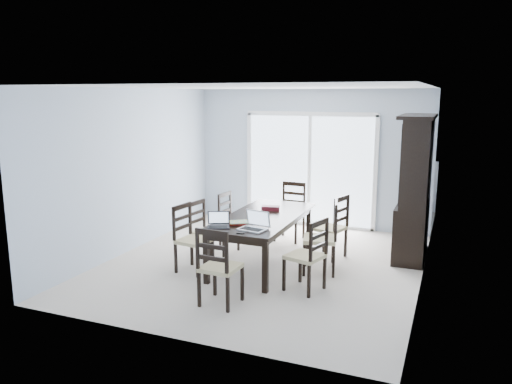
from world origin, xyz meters
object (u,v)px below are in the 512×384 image
(chair_left_mid, at_px, (203,223))
(cell_phone, at_px, (241,233))
(game_box, at_px, (271,208))
(dining_table, at_px, (263,221))
(china_hutch, at_px, (415,189))
(chair_right_far, at_px, (335,220))
(chair_left_far, at_px, (230,214))
(hot_tub, at_px, (292,192))
(chair_right_near, at_px, (311,248))
(chair_end_near, at_px, (217,259))
(chair_end_far, at_px, (292,205))
(chair_left_near, at_px, (188,231))
(laptop_silver, at_px, (252,226))
(chair_right_mid, at_px, (327,229))
(laptop_dark, at_px, (218,224))

(chair_left_mid, distance_m, cell_phone, 1.44)
(game_box, bearing_deg, dining_table, -88.01)
(china_hutch, bearing_deg, chair_right_far, -151.83)
(chair_left_far, bearing_deg, dining_table, 58.20)
(chair_right_far, bearing_deg, chair_left_far, 105.35)
(game_box, bearing_deg, hot_tub, 101.57)
(game_box, bearing_deg, chair_right_near, -48.98)
(chair_left_far, distance_m, chair_end_near, 2.47)
(dining_table, distance_m, chair_end_far, 1.47)
(chair_right_near, bearing_deg, game_box, 57.44)
(cell_phone, bearing_deg, chair_end_far, 82.67)
(hot_tub, bearing_deg, china_hutch, -39.33)
(chair_left_near, bearing_deg, game_box, 145.27)
(chair_left_near, bearing_deg, laptop_silver, 87.97)
(chair_right_far, bearing_deg, chair_left_near, 141.54)
(hot_tub, bearing_deg, chair_left_far, -94.40)
(china_hutch, height_order, chair_end_near, china_hutch)
(chair_end_near, distance_m, laptop_silver, 0.85)
(chair_left_near, distance_m, laptop_silver, 1.09)
(chair_end_far, bearing_deg, chair_right_mid, 127.82)
(china_hutch, xyz_separation_m, game_box, (-2.04, -0.89, -0.29))
(china_hutch, xyz_separation_m, chair_right_mid, (-1.06, -1.22, -0.44))
(dining_table, bearing_deg, laptop_silver, -78.77)
(chair_left_mid, relative_size, laptop_dark, 2.92)
(chair_left_near, bearing_deg, cell_phone, 76.39)
(dining_table, bearing_deg, game_box, 91.99)
(chair_end_far, bearing_deg, chair_left_near, 70.79)
(dining_table, xyz_separation_m, chair_right_far, (0.92, 0.66, -0.06))
(china_hutch, distance_m, game_box, 2.24)
(chair_left_mid, distance_m, laptop_silver, 1.39)
(chair_right_far, xyz_separation_m, chair_end_far, (-0.95, 0.81, -0.00))
(chair_left_near, height_order, laptop_silver, chair_left_near)
(chair_right_far, relative_size, chair_end_near, 1.02)
(chair_left_near, bearing_deg, dining_table, 132.15)
(chair_left_mid, bearing_deg, chair_right_near, 78.30)
(chair_right_far, bearing_deg, hot_tub, 45.75)
(chair_left_mid, height_order, chair_right_mid, chair_right_mid)
(chair_left_far, height_order, chair_end_far, chair_end_far)
(laptop_dark, xyz_separation_m, game_box, (0.30, 1.20, -0.02))
(dining_table, bearing_deg, chair_right_mid, 1.53)
(chair_left_far, distance_m, chair_right_near, 2.31)
(chair_left_far, bearing_deg, chair_end_far, 140.46)
(china_hutch, relative_size, cell_phone, 21.03)
(chair_left_mid, bearing_deg, china_hutch, 121.69)
(chair_right_mid, bearing_deg, chair_left_near, 95.97)
(chair_left_near, distance_m, game_box, 1.34)
(chair_left_mid, distance_m, chair_end_far, 1.79)
(hot_tub, bearing_deg, chair_left_near, -93.61)
(chair_right_far, bearing_deg, laptop_silver, 168.74)
(chair_left_near, distance_m, chair_left_mid, 0.59)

